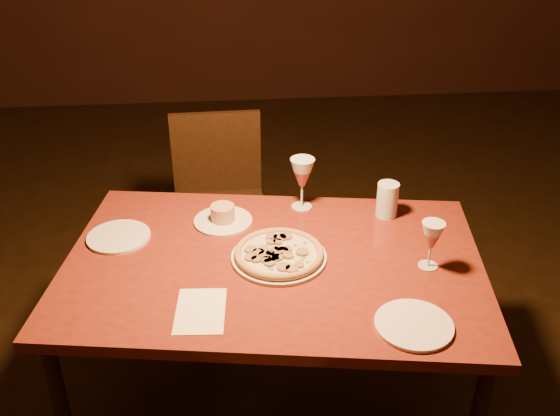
{
  "coord_description": "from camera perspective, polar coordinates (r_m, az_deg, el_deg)",
  "views": [
    {
      "loc": [
        -0.28,
        -1.66,
        1.88
      ],
      "look_at": [
        -0.12,
        0.05,
        0.89
      ],
      "focal_mm": 40.0,
      "sensor_mm": 36.0,
      "label": 1
    }
  ],
  "objects": [
    {
      "name": "side_plate_near",
      "position": [
        1.81,
        12.14,
        -10.41
      ],
      "size": [
        0.22,
        0.22,
        0.01
      ],
      "primitive_type": "cylinder",
      "color": "silver",
      "rests_on": "dining_table"
    },
    {
      "name": "ramekin_saucer",
      "position": [
        2.23,
        -5.24,
        -0.82
      ],
      "size": [
        0.21,
        0.21,
        0.07
      ],
      "color": "silver",
      "rests_on": "dining_table"
    },
    {
      "name": "wine_glass_right",
      "position": [
        2.02,
        13.63,
        -3.3
      ],
      "size": [
        0.07,
        0.07,
        0.16
      ],
      "primitive_type": null,
      "color": "#AA4946",
      "rests_on": "dining_table"
    },
    {
      "name": "dining_table",
      "position": [
        2.07,
        -0.6,
        -6.27
      ],
      "size": [
        1.47,
        1.07,
        0.73
      ],
      "rotation": [
        0.0,
        0.0,
        -0.16
      ],
      "color": "maroon",
      "rests_on": "floor"
    },
    {
      "name": "side_plate_left",
      "position": [
        2.21,
        -14.53,
        -2.56
      ],
      "size": [
        0.22,
        0.22,
        0.01
      ],
      "primitive_type": "cylinder",
      "color": "silver",
      "rests_on": "dining_table"
    },
    {
      "name": "menu_card",
      "position": [
        1.84,
        -7.28,
        -9.3
      ],
      "size": [
        0.16,
        0.22,
        0.0
      ],
      "primitive_type": "cube",
      "rotation": [
        0.0,
        0.0,
        -0.07
      ],
      "color": "white",
      "rests_on": "dining_table"
    },
    {
      "name": "wine_glass_far",
      "position": [
        2.28,
        2.03,
        2.25
      ],
      "size": [
        0.09,
        0.09,
        0.2
      ],
      "primitive_type": null,
      "color": "#AA4946",
      "rests_on": "dining_table"
    },
    {
      "name": "floor",
      "position": [
        2.53,
        3.08,
        -18.27
      ],
      "size": [
        7.0,
        7.0,
        0.0
      ],
      "primitive_type": "plane",
      "color": "black",
      "rests_on": "ground"
    },
    {
      "name": "water_tumbler",
      "position": [
        2.28,
        9.78,
        0.74
      ],
      "size": [
        0.08,
        0.08,
        0.13
      ],
      "primitive_type": "cylinder",
      "color": "silver",
      "rests_on": "dining_table"
    },
    {
      "name": "chair_far",
      "position": [
        2.9,
        -5.58,
        0.9
      ],
      "size": [
        0.42,
        0.42,
        0.86
      ],
      "rotation": [
        0.0,
        0.0,
        0.03
      ],
      "color": "black",
      "rests_on": "floor"
    },
    {
      "name": "pizza_plate",
      "position": [
        2.03,
        -0.1,
        -4.22
      ],
      "size": [
        0.31,
        0.31,
        0.03
      ],
      "color": "silver",
      "rests_on": "dining_table"
    }
  ]
}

